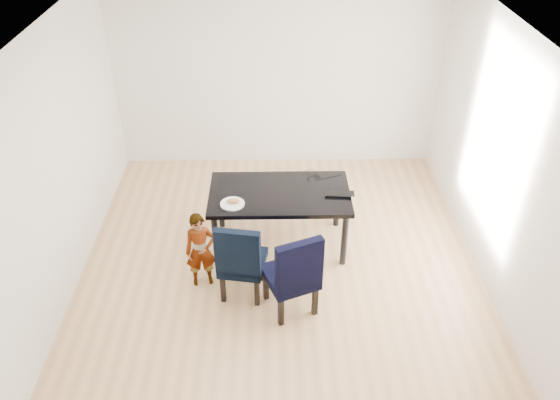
{
  "coord_description": "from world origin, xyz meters",
  "views": [
    {
      "loc": [
        -0.08,
        -4.63,
        4.19
      ],
      "look_at": [
        0.0,
        0.2,
        0.85
      ],
      "focal_mm": 35.0,
      "sensor_mm": 36.0,
      "label": 1
    }
  ],
  "objects_px": {
    "chair_left": "(243,256)",
    "laptop": "(340,192)",
    "dining_table": "(280,219)",
    "plate": "(232,204)",
    "chair_right": "(290,270)",
    "child": "(201,250)"
  },
  "relations": [
    {
      "from": "child",
      "to": "laptop",
      "type": "distance_m",
      "value": 1.69
    },
    {
      "from": "plate",
      "to": "laptop",
      "type": "relative_size",
      "value": 0.81
    },
    {
      "from": "chair_left",
      "to": "dining_table",
      "type": "bearing_deg",
      "value": 72.85
    },
    {
      "from": "chair_right",
      "to": "dining_table",
      "type": "bearing_deg",
      "value": 72.99
    },
    {
      "from": "chair_left",
      "to": "laptop",
      "type": "height_order",
      "value": "chair_left"
    },
    {
      "from": "dining_table",
      "to": "plate",
      "type": "relative_size",
      "value": 5.97
    },
    {
      "from": "dining_table",
      "to": "plate",
      "type": "distance_m",
      "value": 0.69
    },
    {
      "from": "dining_table",
      "to": "chair_right",
      "type": "relative_size",
      "value": 1.6
    },
    {
      "from": "child",
      "to": "laptop",
      "type": "height_order",
      "value": "child"
    },
    {
      "from": "chair_left",
      "to": "plate",
      "type": "distance_m",
      "value": 0.64
    },
    {
      "from": "child",
      "to": "chair_right",
      "type": "bearing_deg",
      "value": -33.27
    },
    {
      "from": "chair_left",
      "to": "plate",
      "type": "xyz_separation_m",
      "value": [
        -0.12,
        0.56,
        0.28
      ]
    },
    {
      "from": "chair_right",
      "to": "plate",
      "type": "bearing_deg",
      "value": 105.33
    },
    {
      "from": "child",
      "to": "plate",
      "type": "distance_m",
      "value": 0.62
    },
    {
      "from": "dining_table",
      "to": "chair_left",
      "type": "relative_size",
      "value": 1.67
    },
    {
      "from": "chair_left",
      "to": "chair_right",
      "type": "height_order",
      "value": "chair_right"
    },
    {
      "from": "chair_left",
      "to": "laptop",
      "type": "relative_size",
      "value": 2.91
    },
    {
      "from": "child",
      "to": "laptop",
      "type": "xyz_separation_m",
      "value": [
        1.53,
        0.63,
        0.31
      ]
    },
    {
      "from": "dining_table",
      "to": "chair_right",
      "type": "height_order",
      "value": "chair_right"
    },
    {
      "from": "chair_right",
      "to": "laptop",
      "type": "relative_size",
      "value": 3.04
    },
    {
      "from": "chair_right",
      "to": "laptop",
      "type": "xyz_separation_m",
      "value": [
        0.59,
        1.01,
        0.26
      ]
    },
    {
      "from": "chair_left",
      "to": "laptop",
      "type": "xyz_separation_m",
      "value": [
        1.08,
        0.77,
        0.28
      ]
    }
  ]
}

